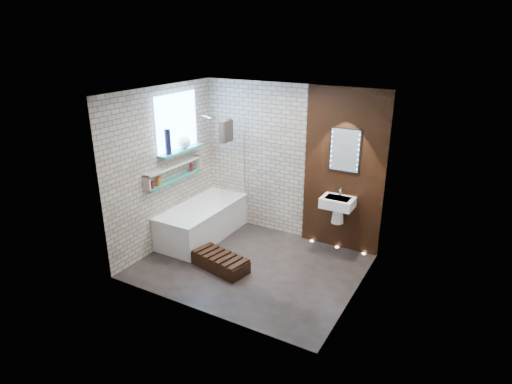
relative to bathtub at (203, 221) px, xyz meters
The scene contains 15 objects.
ground 1.34m from the bathtub, 20.18° to the right, with size 3.20×3.20×0.00m, color black.
room_shell 1.65m from the bathtub, 20.18° to the right, with size 3.24×3.20×2.60m.
walnut_panel 2.53m from the bathtub, 20.65° to the left, with size 1.30×0.06×2.60m, color black.
clerestory_window 1.65m from the bathtub, 163.78° to the right, with size 0.18×1.00×0.94m.
display_niche 1.00m from the bathtub, 135.46° to the right, with size 0.14×1.30×0.26m.
bathtub is the anchor object (origin of this frame).
bath_screen 1.14m from the bathtub, 51.10° to the left, with size 0.01×0.78×1.40m, color white.
towel 1.62m from the bathtub, 36.96° to the left, with size 0.10×0.27×0.35m, color black.
shower_head 1.78m from the bathtub, 98.54° to the left, with size 0.18×0.18×0.02m, color silver.
washbasin 2.32m from the bathtub, 16.01° to the left, with size 0.50×0.36×0.58m.
led_mirror 2.68m from the bathtub, 19.78° to the left, with size 0.50×0.02×0.70m.
walnut_step 1.16m from the bathtub, 41.03° to the right, with size 0.88×0.39×0.20m, color black.
niche_bottles 1.05m from the bathtub, 121.73° to the right, with size 0.06×1.03×0.14m.
sill_vases 1.42m from the bathtub, 152.14° to the right, with size 0.21×0.54×0.40m.
floor_uplights 2.32m from the bathtub, 19.02° to the left, with size 0.96×0.06×0.01m.
Camera 1 is at (2.88, -4.97, 3.37)m, focal length 30.13 mm.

